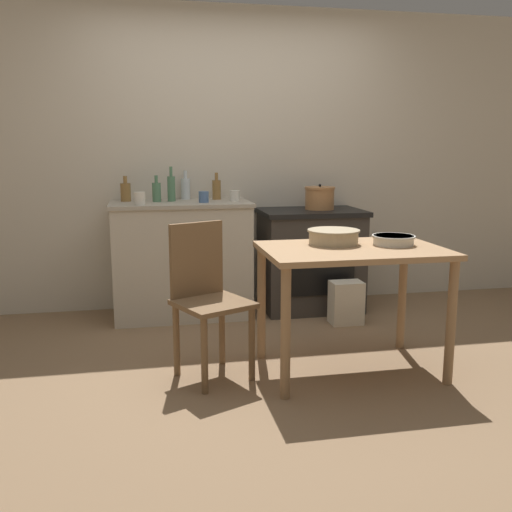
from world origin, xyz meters
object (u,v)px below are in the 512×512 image
object	(u,v)px
bottle_center_left	(186,188)
cup_mid_right	(204,197)
flour_sack	(346,303)
mixing_bowl_small	(393,239)
stove	(310,259)
mixing_bowl_large	(333,236)
stock_pot	(320,198)
bottle_center	(126,192)
cup_center_right	(140,199)
work_table	(352,266)
bottle_far_left	(157,192)
bottle_left	(217,189)
cup_right	(235,196)
bottle_mid_left	(171,188)
chair	(207,295)

from	to	relation	value
bottle_center_left	cup_mid_right	xyz separation A→B (m)	(0.12, -0.32, -0.05)
flour_sack	mixing_bowl_small	bearing A→B (deg)	-92.34
stove	mixing_bowl_large	bearing A→B (deg)	-100.60
stock_pot	cup_mid_right	xyz separation A→B (m)	(-1.00, -0.10, 0.03)
flour_sack	bottle_center	bearing A→B (deg)	159.50
flour_sack	cup_center_right	world-z (taller)	cup_center_right
work_table	bottle_far_left	xyz separation A→B (m)	(-1.12, 1.46, 0.36)
flour_sack	bottle_center_left	xyz separation A→B (m)	(-1.19, 0.72, 0.87)
stock_pot	bottle_center	bearing A→B (deg)	175.60
flour_sack	stock_pot	xyz separation A→B (m)	(-0.07, 0.51, 0.79)
bottle_left	cup_right	size ratio (longest dim) A/B	2.61
bottle_left	bottle_mid_left	distance (m)	0.40
chair	cup_center_right	distance (m)	1.26
stock_pot	cup_center_right	world-z (taller)	stock_pot
work_table	flour_sack	world-z (taller)	work_table
work_table	bottle_center	xyz separation A→B (m)	(-1.37, 1.55, 0.36)
flour_sack	bottle_left	distance (m)	1.43
bottle_left	cup_right	distance (m)	0.22
mixing_bowl_small	bottle_center_left	xyz separation A→B (m)	(-1.16, 1.61, 0.22)
work_table	mixing_bowl_small	world-z (taller)	mixing_bowl_small
bottle_mid_left	cup_right	size ratio (longest dim) A/B	3.26
work_table	cup_right	bearing A→B (deg)	109.46
work_table	bottle_left	distance (m)	1.73
cup_right	bottle_left	bearing A→B (deg)	125.96
cup_right	bottle_mid_left	bearing A→B (deg)	171.59
stock_pot	stove	bearing A→B (deg)	-168.94
mixing_bowl_large	bottle_mid_left	bearing A→B (deg)	124.90
chair	bottle_center_left	world-z (taller)	bottle_center_left
bottle_center	chair	bearing A→B (deg)	-71.20
bottle_far_left	cup_right	bearing A→B (deg)	-5.75
chair	bottle_mid_left	distance (m)	1.47
bottle_left	bottle_mid_left	world-z (taller)	bottle_mid_left
bottle_far_left	mixing_bowl_small	bearing A→B (deg)	-45.38
stove	mixing_bowl_small	bearing A→B (deg)	-85.10
bottle_mid_left	cup_mid_right	xyz separation A→B (m)	(0.25, -0.15, -0.06)
mixing_bowl_large	bottle_center_left	distance (m)	1.72
mixing_bowl_large	bottle_center_left	world-z (taller)	bottle_center_left
work_table	cup_right	world-z (taller)	cup_right
chair	flour_sack	bearing A→B (deg)	9.21
bottle_mid_left	bottle_center_left	xyz separation A→B (m)	(0.13, 0.17, -0.01)
bottle_center_left	cup_right	xyz separation A→B (m)	(0.38, -0.25, -0.05)
cup_center_right	bottle_left	bearing A→B (deg)	29.28
mixing_bowl_large	bottle_center_left	bearing A→B (deg)	118.04
flour_sack	stock_pot	bearing A→B (deg)	98.41
bottle_left	bottle_center	bearing A→B (deg)	-178.50
flour_sack	bottle_left	world-z (taller)	bottle_left
stove	bottle_mid_left	size ratio (longest dim) A/B	3.07
stove	mixing_bowl_large	world-z (taller)	mixing_bowl_large
bottle_left	cup_mid_right	world-z (taller)	bottle_left
work_table	bottle_far_left	distance (m)	1.88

